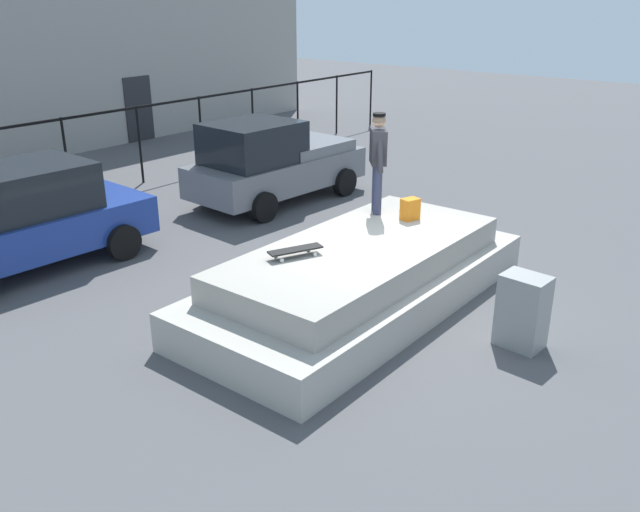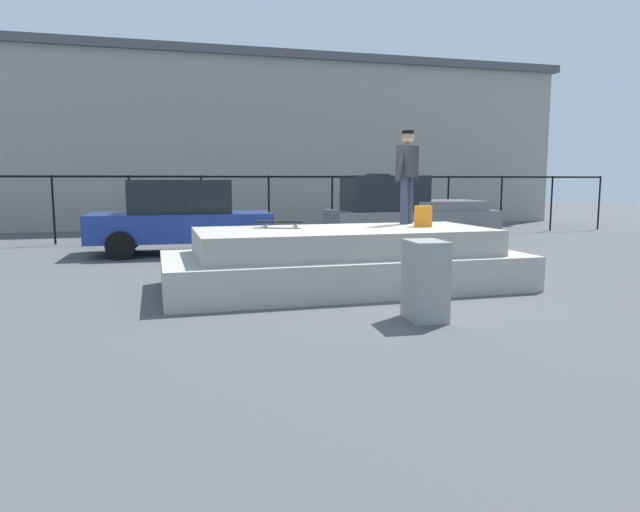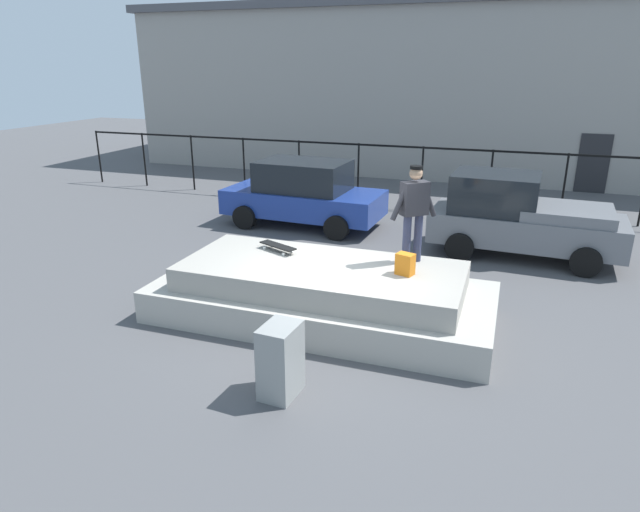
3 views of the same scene
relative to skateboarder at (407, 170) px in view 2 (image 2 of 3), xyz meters
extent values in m
plane|color=#4C4C4F|center=(-1.08, -0.99, -1.95)|extent=(60.00, 60.00, 0.00)
cube|color=#ADA89E|center=(-1.42, -0.69, -1.67)|extent=(5.86, 2.58, 0.56)
cube|color=#A09B91|center=(-1.42, -0.69, -1.18)|extent=(4.80, 2.12, 0.41)
cylinder|color=#2D334C|center=(-0.08, -0.07, -0.55)|extent=(0.14, 0.14, 0.84)
cylinder|color=#2D334C|center=(0.08, 0.07, -0.55)|extent=(0.14, 0.14, 0.84)
cube|color=#26262B|center=(0.00, 0.00, 0.15)|extent=(0.50, 0.48, 0.56)
cylinder|color=#26262B|center=(-0.21, -0.18, 0.10)|extent=(0.31, 0.28, 0.60)
cylinder|color=#26262B|center=(0.21, 0.18, 0.10)|extent=(0.31, 0.28, 0.60)
sphere|color=tan|center=(0.00, 0.00, 0.58)|extent=(0.22, 0.22, 0.22)
cylinder|color=black|center=(0.00, 0.00, 0.68)|extent=(0.29, 0.29, 0.05)
cube|color=black|center=(-2.41, -0.26, -0.86)|extent=(0.80, 0.50, 0.02)
cylinder|color=silver|center=(-2.22, -0.45, -0.94)|extent=(0.06, 0.05, 0.06)
cylinder|color=silver|center=(-2.14, -0.27, -0.94)|extent=(0.06, 0.05, 0.06)
cylinder|color=silver|center=(-2.69, -0.25, -0.94)|extent=(0.06, 0.05, 0.06)
cylinder|color=silver|center=(-2.61, -0.06, -0.94)|extent=(0.06, 0.05, 0.06)
cube|color=orange|center=(0.02, -0.65, -0.79)|extent=(0.33, 0.27, 0.36)
cube|color=navy|center=(-3.81, 4.70, -1.30)|extent=(4.36, 2.08, 0.66)
cube|color=black|center=(-3.81, 4.70, -0.57)|extent=(2.43, 1.76, 0.79)
cylinder|color=black|center=(-5.08, 5.72, -1.63)|extent=(0.65, 0.25, 0.64)
cylinder|color=black|center=(-5.18, 3.81, -1.63)|extent=(0.65, 0.25, 0.64)
cylinder|color=black|center=(-2.44, 5.58, -1.63)|extent=(0.65, 0.25, 0.64)
cylinder|color=black|center=(-2.53, 3.68, -1.63)|extent=(0.65, 0.25, 0.64)
cube|color=slate|center=(1.91, 3.96, -1.29)|extent=(4.29, 1.98, 0.68)
cube|color=black|center=(1.17, 4.01, -0.51)|extent=(1.98, 1.71, 0.87)
cube|color=slate|center=(2.75, 3.91, -0.82)|extent=(1.98, 1.76, 0.24)
cylinder|color=black|center=(0.66, 4.93, -1.63)|extent=(0.65, 0.26, 0.64)
cylinder|color=black|center=(0.56, 3.15, -1.63)|extent=(0.65, 0.26, 0.64)
cylinder|color=black|center=(3.26, 4.77, -1.63)|extent=(0.65, 0.26, 0.64)
cylinder|color=black|center=(3.15, 3.00, -1.63)|extent=(0.65, 0.26, 0.64)
cube|color=gray|center=(-1.14, -3.13, -1.44)|extent=(0.48, 0.63, 1.02)
cylinder|color=black|center=(-7.08, 7.61, -1.00)|extent=(0.06, 0.06, 1.90)
cylinder|color=black|center=(-5.08, 7.61, -1.00)|extent=(0.06, 0.06, 1.90)
cylinder|color=black|center=(-3.08, 7.61, -1.00)|extent=(0.06, 0.06, 1.90)
cylinder|color=black|center=(-1.08, 7.61, -1.00)|extent=(0.06, 0.06, 1.90)
cylinder|color=black|center=(0.92, 7.61, -1.00)|extent=(0.06, 0.06, 1.90)
cylinder|color=black|center=(2.92, 7.61, -1.00)|extent=(0.06, 0.06, 1.90)
cylinder|color=black|center=(4.92, 7.61, -1.00)|extent=(0.06, 0.06, 1.90)
cylinder|color=black|center=(6.92, 7.61, -1.00)|extent=(0.06, 0.06, 1.90)
cylinder|color=black|center=(8.92, 7.61, -1.00)|extent=(0.06, 0.06, 1.90)
cylinder|color=black|center=(10.92, 7.61, -1.00)|extent=(0.06, 0.06, 1.90)
cube|color=black|center=(-1.08, 7.61, -0.09)|extent=(24.00, 0.04, 0.06)
cube|color=gray|center=(-1.08, 15.42, 1.15)|extent=(25.77, 7.26, 6.20)
cube|color=#4C4C51|center=(-1.08, 15.42, 4.40)|extent=(26.29, 7.62, 0.30)
cube|color=#262628|center=(4.07, 11.78, -0.95)|extent=(1.00, 0.06, 2.00)
camera|label=1|loc=(-9.08, -6.02, 2.53)|focal=37.67mm
camera|label=2|loc=(-4.41, -9.78, -0.16)|focal=32.72mm
camera|label=3|loc=(1.50, -9.03, 2.29)|focal=30.91mm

